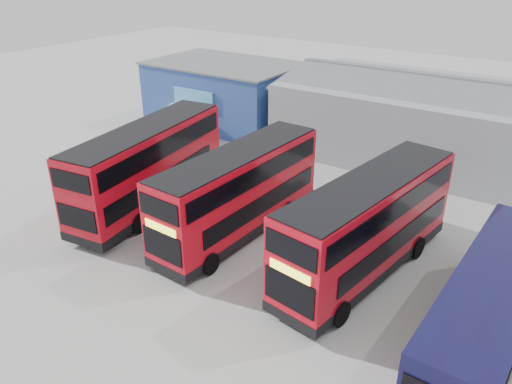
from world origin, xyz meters
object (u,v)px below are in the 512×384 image
Objects in this scene: office_block at (225,92)px; single_decker_blue at (489,309)px; double_decker_centre at (239,194)px; panel_van at (181,118)px; double_decker_left at (149,168)px; maintenance_shed at (505,133)px; double_decker_right at (367,228)px.

office_block is 1.04× the size of single_decker_blue.
double_decker_centre is 2.01× the size of panel_van.
double_decker_left is 18.74m from single_decker_blue.
office_block is 22.09m from maintenance_shed.
double_decker_centre is 6.91m from double_decker_right.
double_decker_right is 0.97× the size of single_decker_blue.
maintenance_shed is 2.67× the size of double_decker_right.
maintenance_shed is at bearing -4.19° from panel_van.
maintenance_shed is 2.61× the size of double_decker_left.
maintenance_shed reaches higher than double_decker_centre.
double_decker_centre is (6.11, 0.31, -0.11)m from double_decker_left.
maintenance_shed is 19.58m from double_decker_centre.
panel_van is at bearing -22.68° from single_decker_blue.
office_block is 1.05× the size of double_decker_left.
double_decker_centre is at bearing 175.30° from double_decker_left.
double_decker_left is 1.02× the size of double_decker_right.
double_decker_right is at bearing -99.79° from maintenance_shed.
double_decker_centre is (12.23, -14.95, -0.28)m from office_block.
maintenance_shed is at bearing 62.91° from double_decker_centre.
maintenance_shed is 24.11m from panel_van.
double_decker_right is at bearing -46.32° from panel_van.
panel_van is (-13.44, 10.57, -1.05)m from double_decker_centre.
double_decker_centre is at bearing -168.84° from double_decker_right.
double_decker_centre is (-9.77, -16.96, -0.31)m from maintenance_shed.
office_block is at bearing -75.74° from double_decker_left.
maintenance_shed is at bearing 88.71° from double_decker_right.
double_decker_centre is at bearing -50.72° from office_block.
double_decker_right is (6.90, 0.32, 0.06)m from double_decker_centre.
double_decker_right is 22.81m from panel_van.
office_block is at bearing -31.34° from single_decker_blue.
double_decker_centre reaches higher than panel_van.
double_decker_left reaches higher than double_decker_centre.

